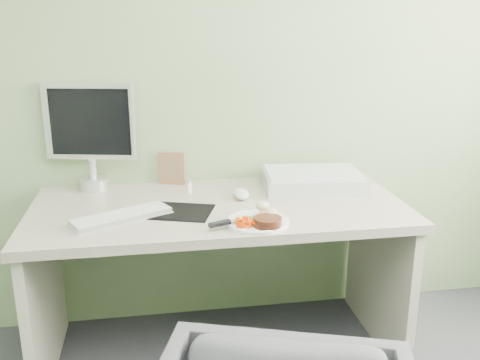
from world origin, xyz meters
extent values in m
plane|color=gray|center=(0.00, 2.00, 1.35)|extent=(3.50, 0.00, 3.50)
cube|color=#AA9F8E|center=(0.00, 1.62, 0.71)|extent=(1.60, 0.75, 0.04)
cube|color=#B7B09C|center=(-0.76, 1.62, 0.34)|extent=(0.04, 0.70, 0.69)
cube|color=#B7B09C|center=(0.76, 1.62, 0.34)|extent=(0.04, 0.70, 0.69)
cylinder|color=white|center=(0.12, 1.37, 0.74)|extent=(0.25, 0.25, 0.01)
cylinder|color=black|center=(0.15, 1.31, 0.76)|extent=(0.12, 0.12, 0.03)
ellipsoid|color=tan|center=(0.16, 1.40, 0.77)|extent=(0.12, 0.10, 0.06)
cube|color=#FF4805|center=(0.07, 1.33, 0.76)|extent=(0.08, 0.08, 0.04)
cube|color=silver|center=(0.08, 1.38, 0.75)|extent=(0.13, 0.07, 0.01)
cube|color=black|center=(-0.03, 1.33, 0.76)|extent=(0.09, 0.05, 0.02)
cube|color=black|center=(-0.16, 1.55, 0.73)|extent=(0.30, 0.28, 0.00)
cube|color=white|center=(-0.40, 1.51, 0.74)|extent=(0.40, 0.29, 0.02)
ellipsoid|color=white|center=(0.11, 1.68, 0.75)|extent=(0.07, 0.12, 0.04)
cube|color=#946145|center=(-0.19, 1.95, 0.81)|extent=(0.12, 0.05, 0.16)
cylinder|color=white|center=(-0.12, 1.79, 0.76)|extent=(0.02, 0.02, 0.05)
cone|color=#87A5D9|center=(-0.12, 1.79, 0.79)|extent=(0.02, 0.02, 0.02)
cube|color=#A8ABAF|center=(0.47, 1.78, 0.77)|extent=(0.48, 0.35, 0.07)
cylinder|color=silver|center=(-0.55, 1.92, 0.76)|extent=(0.13, 0.13, 0.05)
cylinder|color=silver|center=(-0.55, 1.92, 0.83)|extent=(0.03, 0.03, 0.09)
cube|color=silver|center=(-0.55, 1.94, 1.05)|extent=(0.41, 0.12, 0.35)
cube|color=black|center=(-0.55, 1.92, 1.05)|extent=(0.36, 0.08, 0.30)
camera|label=1|loc=(-0.26, -0.53, 1.50)|focal=40.00mm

